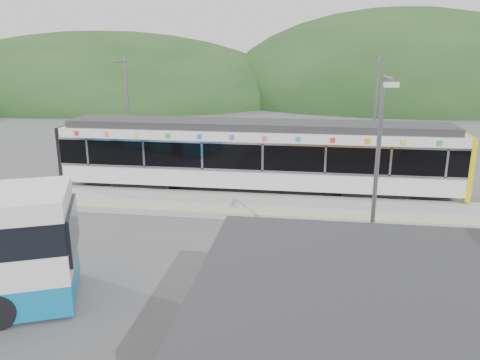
# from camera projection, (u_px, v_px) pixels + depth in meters

# --- Properties ---
(ground) EXTENTS (120.00, 120.00, 0.00)m
(ground) POSITION_uv_depth(u_px,v_px,m) (219.00, 234.00, 19.12)
(ground) COLOR #4C4C4F
(ground) RESTS_ON ground
(hills) EXTENTS (146.00, 149.00, 26.00)m
(hills) POSITION_uv_depth(u_px,v_px,m) (361.00, 201.00, 23.29)
(hills) COLOR #1E3D19
(hills) RESTS_ON ground
(platform) EXTENTS (26.00, 3.20, 0.30)m
(platform) POSITION_uv_depth(u_px,v_px,m) (232.00, 205.00, 22.22)
(platform) COLOR #9E9E99
(platform) RESTS_ON ground
(yellow_line) EXTENTS (26.00, 0.10, 0.01)m
(yellow_line) POSITION_uv_depth(u_px,v_px,m) (227.00, 211.00, 20.94)
(yellow_line) COLOR yellow
(yellow_line) RESTS_ON platform
(train) EXTENTS (20.44, 3.01, 3.74)m
(train) POSITION_uv_depth(u_px,v_px,m) (256.00, 154.00, 24.15)
(train) COLOR black
(train) RESTS_ON ground
(catenary_mast_west) EXTENTS (0.18, 1.80, 7.00)m
(catenary_mast_west) POSITION_uv_depth(u_px,v_px,m) (128.00, 114.00, 27.27)
(catenary_mast_west) COLOR slate
(catenary_mast_west) RESTS_ON ground
(catenary_mast_east) EXTENTS (0.18, 1.80, 7.00)m
(catenary_mast_east) POSITION_uv_depth(u_px,v_px,m) (374.00, 119.00, 25.31)
(catenary_mast_east) COLOR slate
(catenary_mast_east) RESTS_ON ground
(station_shelter) EXTENTS (9.20, 6.20, 3.00)m
(station_shelter) POSITION_uv_depth(u_px,v_px,m) (428.00, 349.00, 9.28)
(station_shelter) COLOR brown
(station_shelter) RESTS_ON ground
(lamp_post) EXTENTS (0.35, 1.16, 6.67)m
(lamp_post) POSITION_uv_depth(u_px,v_px,m) (377.00, 177.00, 12.59)
(lamp_post) COLOR slate
(lamp_post) RESTS_ON ground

